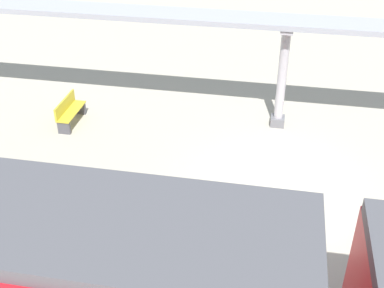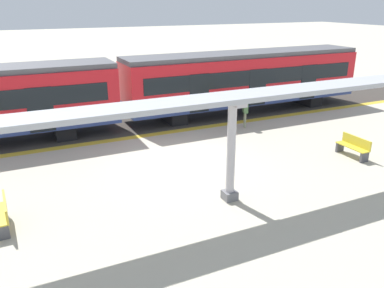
# 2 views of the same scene
# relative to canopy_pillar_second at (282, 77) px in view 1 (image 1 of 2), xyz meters

# --- Properties ---
(ground_plane) EXTENTS (176.00, 176.00, 0.00)m
(ground_plane) POSITION_rel_canopy_pillar_second_xyz_m (-3.63, -0.16, -1.71)
(ground_plane) COLOR #B4AD99
(canopy_pillar_second) EXTENTS (1.10, 0.44, 3.36)m
(canopy_pillar_second) POSITION_rel_canopy_pillar_second_xyz_m (0.00, 0.00, 0.00)
(canopy_pillar_second) COLOR slate
(canopy_pillar_second) RESTS_ON ground
(canopy_beam) EXTENTS (1.20, 27.70, 0.16)m
(canopy_beam) POSITION_rel_canopy_pillar_second_xyz_m (0.00, -0.27, 1.73)
(canopy_beam) COLOR #A8AAB2
(canopy_beam) RESTS_ON canopy_pillar_nearest
(bench_near_end) EXTENTS (1.50, 0.45, 0.86)m
(bench_near_end) POSITION_rel_canopy_pillar_second_xyz_m (-1.12, 6.66, -1.26)
(bench_near_end) COLOR gold
(bench_near_end) RESTS_ON ground
(passenger_waiting_near_edge) EXTENTS (0.51, 0.37, 1.62)m
(passenger_waiting_near_edge) POSITION_rel_canopy_pillar_second_xyz_m (-6.55, 4.74, -0.69)
(passenger_waiting_near_edge) COLOR gray
(passenger_waiting_near_edge) RESTS_ON ground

